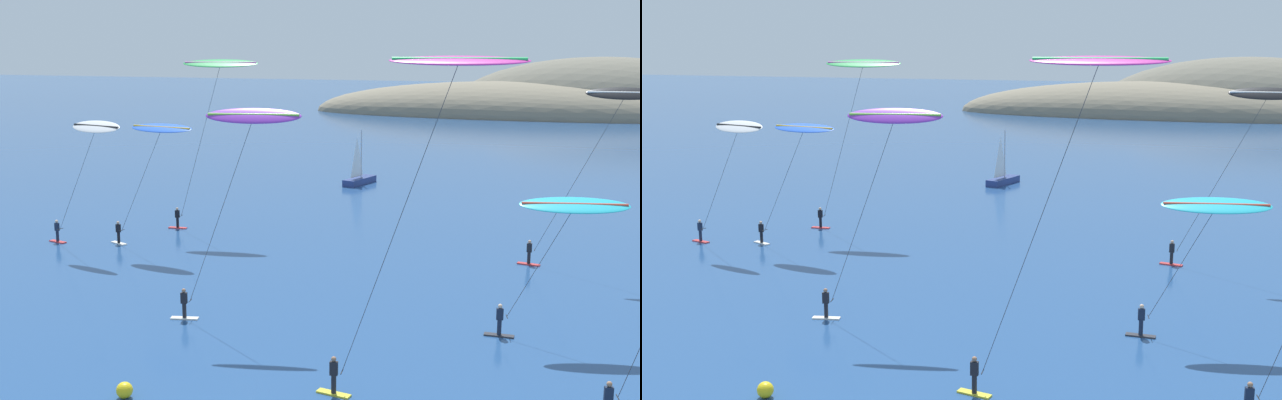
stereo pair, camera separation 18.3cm
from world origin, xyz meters
The scene contains 10 objects.
headland_island centered at (11.97, 159.33, 0.00)m, with size 92.92×38.04×23.93m.
sailboat_near centered at (-5.71, 63.97, 0.64)m, with size 2.51×5.96×5.70m.
kitesurfer_green centered at (-10.17, 39.55, 12.32)m, with size 7.72×2.35×13.51m.
kitesurfer_white centered at (-15.84, 31.04, 8.13)m, with size 7.76×2.55×9.38m.
kitesurfer_cyan centered at (16.64, 23.60, 6.42)m, with size 6.79×2.73×7.23m.
kitesurfer_purple centered at (0.72, 20.70, 9.96)m, with size 7.19×2.23×11.45m.
kitesurfer_magenta centered at (12.13, 14.12, 12.74)m, with size 8.24×1.85×14.23m.
kitesurfer_black centered at (18.67, 37.30, 10.41)m, with size 8.57×1.12×11.98m.
kitesurfer_blue centered at (-11.44, 32.52, 8.20)m, with size 7.74×2.24×9.15m.
marker_buoy centered at (-0.35, 10.36, 0.35)m, with size 0.70×0.70×0.70m, color yellow.
Camera 1 is at (17.72, -16.60, 14.61)m, focal length 45.00 mm.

